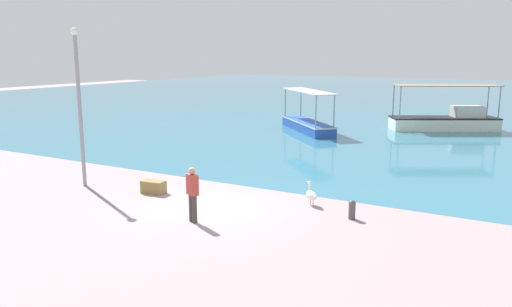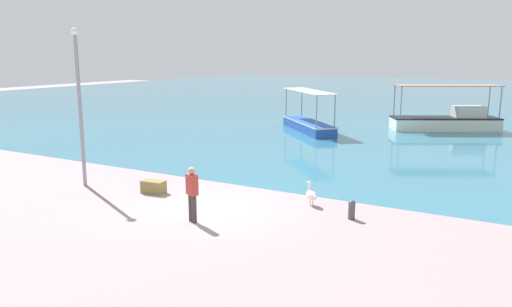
{
  "view_description": "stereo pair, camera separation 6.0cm",
  "coord_description": "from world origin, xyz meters",
  "px_view_note": "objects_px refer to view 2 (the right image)",
  "views": [
    {
      "loc": [
        9.02,
        -12.92,
        4.99
      ],
      "look_at": [
        0.2,
        2.84,
        1.36
      ],
      "focal_mm": 35.0,
      "sensor_mm": 36.0,
      "label": 1
    },
    {
      "loc": [
        9.07,
        -12.89,
        4.99
      ],
      "look_at": [
        0.2,
        2.84,
        1.36
      ],
      "focal_mm": 35.0,
      "sensor_mm": 36.0,
      "label": 2
    }
  ],
  "objects_px": {
    "fishing_boat_near_left": "(448,120)",
    "mooring_bollard": "(352,209)",
    "lamp_post": "(79,99)",
    "fishing_boat_center": "(308,123)",
    "fisherman_standing": "(192,193)",
    "pelican": "(311,195)",
    "cargo_crate": "(154,187)"
  },
  "relations": [
    {
      "from": "fisherman_standing",
      "to": "lamp_post",
      "type": "bearing_deg",
      "value": 167.24
    },
    {
      "from": "pelican",
      "to": "fisherman_standing",
      "type": "relative_size",
      "value": 0.47
    },
    {
      "from": "fishing_boat_center",
      "to": "lamp_post",
      "type": "bearing_deg",
      "value": -96.47
    },
    {
      "from": "fishing_boat_near_left",
      "to": "lamp_post",
      "type": "distance_m",
      "value": 24.16
    },
    {
      "from": "fishing_boat_center",
      "to": "lamp_post",
      "type": "distance_m",
      "value": 17.3
    },
    {
      "from": "fishing_boat_near_left",
      "to": "mooring_bollard",
      "type": "distance_m",
      "value": 20.73
    },
    {
      "from": "lamp_post",
      "to": "fisherman_standing",
      "type": "relative_size",
      "value": 3.5
    },
    {
      "from": "pelican",
      "to": "lamp_post",
      "type": "height_order",
      "value": "lamp_post"
    },
    {
      "from": "lamp_post",
      "to": "fisherman_standing",
      "type": "bearing_deg",
      "value": -12.76
    },
    {
      "from": "fishing_boat_center",
      "to": "mooring_bollard",
      "type": "relative_size",
      "value": 9.29
    },
    {
      "from": "fisherman_standing",
      "to": "cargo_crate",
      "type": "xyz_separation_m",
      "value": [
        -3.13,
        1.86,
        -0.68
      ]
    },
    {
      "from": "cargo_crate",
      "to": "fishing_boat_near_left",
      "type": "bearing_deg",
      "value": 72.42
    },
    {
      "from": "fishing_boat_center",
      "to": "fisherman_standing",
      "type": "distance_m",
      "value": 18.84
    },
    {
      "from": "fishing_boat_near_left",
      "to": "lamp_post",
      "type": "xyz_separation_m",
      "value": [
        -9.82,
        -21.92,
        2.65
      ]
    },
    {
      "from": "pelican",
      "to": "fisherman_standing",
      "type": "xyz_separation_m",
      "value": [
        -2.46,
        -3.28,
        0.53
      ]
    },
    {
      "from": "mooring_bollard",
      "to": "fishing_boat_near_left",
      "type": "bearing_deg",
      "value": 91.2
    },
    {
      "from": "mooring_bollard",
      "to": "fishing_boat_center",
      "type": "bearing_deg",
      "value": 117.84
    },
    {
      "from": "lamp_post",
      "to": "cargo_crate",
      "type": "distance_m",
      "value": 4.34
    },
    {
      "from": "pelican",
      "to": "lamp_post",
      "type": "relative_size",
      "value": 0.14
    },
    {
      "from": "lamp_post",
      "to": "mooring_bollard",
      "type": "height_order",
      "value": "lamp_post"
    },
    {
      "from": "lamp_post",
      "to": "mooring_bollard",
      "type": "bearing_deg",
      "value": 6.63
    },
    {
      "from": "fishing_boat_center",
      "to": "lamp_post",
      "type": "relative_size",
      "value": 0.96
    },
    {
      "from": "fishing_boat_near_left",
      "to": "cargo_crate",
      "type": "distance_m",
      "value": 22.51
    },
    {
      "from": "fishing_boat_near_left",
      "to": "fishing_boat_center",
      "type": "height_order",
      "value": "fishing_boat_near_left"
    },
    {
      "from": "lamp_post",
      "to": "mooring_bollard",
      "type": "distance_m",
      "value": 10.75
    },
    {
      "from": "fishing_boat_center",
      "to": "cargo_crate",
      "type": "bearing_deg",
      "value": -86.19
    },
    {
      "from": "mooring_bollard",
      "to": "cargo_crate",
      "type": "relative_size",
      "value": 0.72
    },
    {
      "from": "lamp_post",
      "to": "fisherman_standing",
      "type": "distance_m",
      "value": 6.76
    },
    {
      "from": "fishing_boat_near_left",
      "to": "mooring_bollard",
      "type": "height_order",
      "value": "fishing_boat_near_left"
    },
    {
      "from": "pelican",
      "to": "mooring_bollard",
      "type": "height_order",
      "value": "pelican"
    },
    {
      "from": "pelican",
      "to": "cargo_crate",
      "type": "xyz_separation_m",
      "value": [
        -5.59,
        -1.42,
        -0.14
      ]
    },
    {
      "from": "fishing_boat_near_left",
      "to": "lamp_post",
      "type": "height_order",
      "value": "lamp_post"
    }
  ]
}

